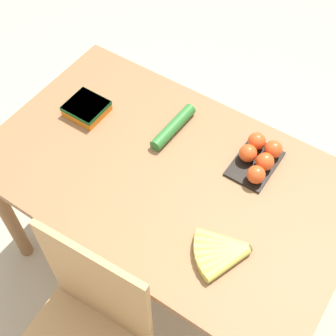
% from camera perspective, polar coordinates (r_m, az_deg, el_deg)
% --- Properties ---
extents(ground_plane, '(12.00, 12.00, 0.00)m').
position_cam_1_polar(ground_plane, '(2.31, 0.00, -11.18)').
color(ground_plane, '#B7A88E').
extents(dining_table, '(1.33, 0.81, 0.73)m').
position_cam_1_polar(dining_table, '(1.76, 0.00, -2.54)').
color(dining_table, olive).
rests_on(dining_table, ground_plane).
extents(banana_bunch, '(0.19, 0.18, 0.04)m').
position_cam_1_polar(banana_bunch, '(1.50, 6.71, -10.14)').
color(banana_bunch, brown).
rests_on(banana_bunch, dining_table).
extents(tomato_pack, '(0.14, 0.21, 0.08)m').
position_cam_1_polar(tomato_pack, '(1.70, 11.03, 1.30)').
color(tomato_pack, black).
rests_on(tomato_pack, dining_table).
extents(carrot_bag, '(0.15, 0.14, 0.05)m').
position_cam_1_polar(carrot_bag, '(1.86, -9.91, 7.24)').
color(carrot_bag, orange).
rests_on(carrot_bag, dining_table).
extents(cucumber_near, '(0.05, 0.24, 0.05)m').
position_cam_1_polar(cucumber_near, '(1.78, 0.65, 5.03)').
color(cucumber_near, '#2D702D').
rests_on(cucumber_near, dining_table).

